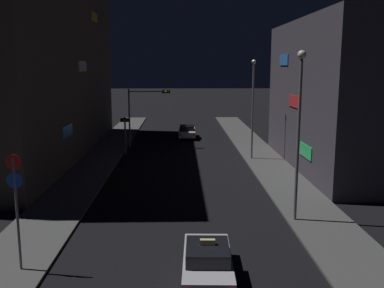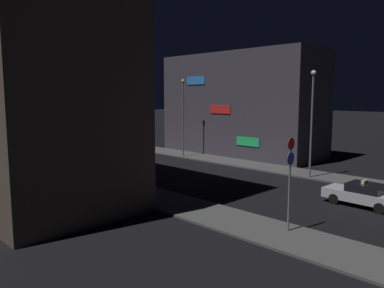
# 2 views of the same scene
# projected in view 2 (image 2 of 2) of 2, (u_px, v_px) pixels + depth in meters

# --- Properties ---
(sidewalk_left) EXTENTS (3.36, 61.61, 0.12)m
(sidewalk_left) POSITION_uv_depth(u_px,v_px,m) (76.00, 174.00, 31.97)
(sidewalk_left) COLOR #4C4C4C
(sidewalk_left) RESTS_ON ground_plane
(sidewalk_right) EXTENTS (3.36, 61.61, 0.12)m
(sidewalk_right) POSITION_uv_depth(u_px,v_px,m) (193.00, 156.00, 41.81)
(sidewalk_right) COLOR #4C4C4C
(sidewalk_right) RESTS_ON ground_plane
(building_facade_right) EXTENTS (7.14, 18.67, 11.41)m
(building_facade_right) POSITION_uv_depth(u_px,v_px,m) (241.00, 105.00, 42.92)
(building_facade_right) COLOR #3D3842
(building_facade_right) RESTS_ON ground_plane
(taxi) EXTENTS (1.97, 4.52, 1.62)m
(taxi) POSITION_uv_depth(u_px,v_px,m) (363.00, 194.00, 22.76)
(taxi) COLOR #B7B7BC
(taxi) RESTS_ON ground_plane
(far_car) EXTENTS (1.89, 4.49, 1.42)m
(far_car) POSITION_uv_depth(u_px,v_px,m) (86.00, 145.00, 45.65)
(far_car) COLOR silver
(far_car) RESTS_ON ground_plane
(traffic_light_overhead) EXTENTS (4.10, 0.41, 5.75)m
(traffic_light_overhead) POSITION_uv_depth(u_px,v_px,m) (75.00, 121.00, 38.35)
(traffic_light_overhead) COLOR slate
(traffic_light_overhead) RESTS_ON ground_plane
(traffic_light_left_kerb) EXTENTS (0.80, 0.42, 3.40)m
(traffic_light_left_kerb) POSITION_uv_depth(u_px,v_px,m) (79.00, 141.00, 35.06)
(traffic_light_left_kerb) COLOR slate
(traffic_light_left_kerb) RESTS_ON ground_plane
(sign_pole_left) EXTENTS (0.61, 0.10, 4.57)m
(sign_pole_left) POSITION_uv_depth(u_px,v_px,m) (290.00, 175.00, 17.99)
(sign_pole_left) COLOR slate
(sign_pole_left) RESTS_ON sidewalk_left
(street_lamp_near_block) EXTENTS (0.42, 0.42, 8.57)m
(street_lamp_near_block) POSITION_uv_depth(u_px,v_px,m) (312.00, 113.00, 29.89)
(street_lamp_near_block) COLOR slate
(street_lamp_near_block) RESTS_ON sidewalk_right
(street_lamp_far_block) EXTENTS (0.36, 0.36, 8.35)m
(street_lamp_far_block) POSITION_uv_depth(u_px,v_px,m) (183.00, 113.00, 40.78)
(street_lamp_far_block) COLOR slate
(street_lamp_far_block) RESTS_ON sidewalk_right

